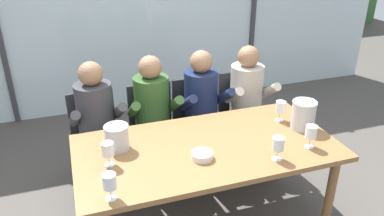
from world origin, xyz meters
TOP-DOWN VIEW (x-y plane):
  - ground at (0.00, 1.00)m, footprint 14.00×14.00m
  - window_glass_panel at (0.00, 2.50)m, footprint 7.14×0.03m
  - window_mullion_right at (1.61, 2.48)m, footprint 0.06×0.06m
  - dining_table at (0.00, 0.00)m, footprint 1.94×0.98m
  - chair_near_curtain at (-0.75, 0.89)m, footprint 0.49×0.49m
  - chair_left_of_center at (-0.21, 0.89)m, footprint 0.45×0.45m
  - chair_center at (0.22, 0.89)m, footprint 0.46×0.46m
  - chair_right_of_center at (0.72, 0.92)m, footprint 0.46×0.46m
  - person_charcoal_jacket at (-0.73, 0.76)m, footprint 0.49×0.63m
  - person_olive_shirt at (-0.22, 0.76)m, footprint 0.46×0.61m
  - person_navy_polo at (0.26, 0.76)m, footprint 0.49×0.63m
  - person_beige_jumper at (0.73, 0.76)m, footprint 0.46×0.61m
  - ice_bucket_primary at (0.82, 0.01)m, footprint 0.20×0.20m
  - ice_bucket_secondary at (-0.64, 0.17)m, footprint 0.18×0.18m
  - tasting_bowl at (-0.10, -0.16)m, footprint 0.15×0.15m
  - wine_glass_by_left_taster at (0.72, 0.18)m, footprint 0.08×0.08m
  - wine_glass_near_bucket at (-0.72, -0.03)m, footprint 0.08×0.08m
  - wine_glass_center_pour at (0.40, -0.33)m, footprint 0.08×0.08m
  - wine_glass_by_right_taster at (0.71, -0.26)m, footprint 0.08×0.08m
  - wine_glass_spare_empty at (-0.76, -0.39)m, footprint 0.08×0.08m

SIDE VIEW (x-z plane):
  - ground at x=0.00m, z-range 0.00..0.00m
  - chair_near_curtain at x=-0.75m, z-range 0.08..0.97m
  - chair_left_of_center at x=-0.21m, z-range 0.08..0.97m
  - chair_center at x=0.22m, z-range 0.08..0.97m
  - chair_right_of_center at x=0.72m, z-range 0.08..0.97m
  - dining_table at x=0.00m, z-range 0.30..1.05m
  - person_charcoal_jacket at x=-0.73m, z-range 0.09..1.31m
  - person_olive_shirt at x=-0.22m, z-range 0.09..1.31m
  - person_navy_polo at x=0.26m, z-range 0.09..1.31m
  - person_beige_jumper at x=0.73m, z-range 0.09..1.31m
  - tasting_bowl at x=-0.10m, z-range 0.75..0.80m
  - ice_bucket_secondary at x=-0.64m, z-range 0.75..0.94m
  - wine_glass_near_bucket at x=-0.72m, z-range 0.78..0.96m
  - wine_glass_center_pour at x=0.40m, z-range 0.78..0.96m
  - wine_glass_by_right_taster at x=0.71m, z-range 0.78..0.96m
  - wine_glass_spare_empty at x=-0.76m, z-range 0.78..0.96m
  - ice_bucket_primary at x=0.82m, z-range 0.75..0.99m
  - wine_glass_by_left_taster at x=0.72m, z-range 0.79..0.96m
  - window_glass_panel at x=0.00m, z-range 0.00..2.60m
  - window_mullion_right at x=1.61m, z-range 0.00..2.60m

